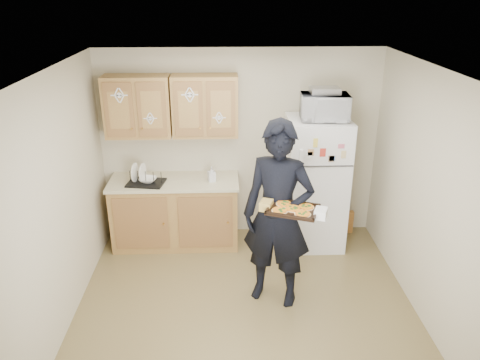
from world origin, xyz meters
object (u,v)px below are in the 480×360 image
Objects in this scene: person at (278,216)px; baking_tray at (293,210)px; microwave at (324,107)px; dish_rack at (146,177)px; refrigerator at (315,183)px.

baking_tray is (0.11, -0.28, 0.20)m from person.
baking_tray is at bearing -47.49° from person.
microwave is 2.34m from dish_rack.
refrigerator is 1.35m from person.
refrigerator reaches higher than dish_rack.
microwave is (0.66, 1.14, 0.85)m from person.
microwave is (0.55, 1.42, 0.65)m from baking_tray.
refrigerator is 2.14m from dish_rack.
refrigerator is at bearing 92.26° from baking_tray.
person reaches higher than dish_rack.
person is at bearing -117.32° from refrigerator.
dish_rack is at bearing 164.23° from person.
baking_tray is 2.18m from dish_rack.
baking_tray is 0.84× the size of microwave.
microwave is 1.26× the size of dish_rack.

